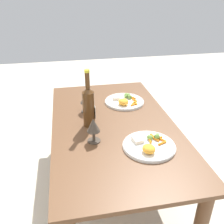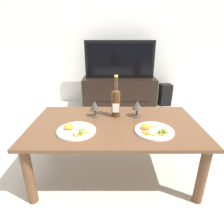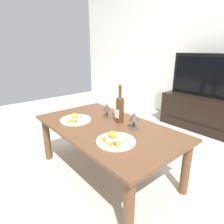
{
  "view_description": "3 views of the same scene",
  "coord_description": "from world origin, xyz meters",
  "px_view_note": "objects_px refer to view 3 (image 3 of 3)",
  "views": [
    {
      "loc": [
        -1.34,
        0.27,
        1.29
      ],
      "look_at": [
        -0.04,
        0.02,
        0.59
      ],
      "focal_mm": 39.84,
      "sensor_mm": 36.0,
      "label": 1
    },
    {
      "loc": [
        -0.02,
        -1.36,
        1.15
      ],
      "look_at": [
        -0.02,
        0.03,
        0.57
      ],
      "focal_mm": 30.0,
      "sensor_mm": 36.0,
      "label": 2
    },
    {
      "loc": [
        1.22,
        -0.96,
        1.13
      ],
      "look_at": [
        -0.03,
        0.09,
        0.59
      ],
      "focal_mm": 30.41,
      "sensor_mm": 36.0,
      "label": 3
    }
  ],
  "objects_px": {
    "dining_table": "(106,134)",
    "tv_screen": "(211,76)",
    "goblet_right": "(134,118)",
    "dinner_plate_right": "(116,140)",
    "wine_bottle": "(120,108)",
    "dinner_plate_left": "(76,119)",
    "tv_stand": "(205,114)",
    "goblet_left": "(107,108)"
  },
  "relations": [
    {
      "from": "goblet_right",
      "to": "dinner_plate_right",
      "type": "distance_m",
      "value": 0.31
    },
    {
      "from": "goblet_left",
      "to": "goblet_right",
      "type": "distance_m",
      "value": 0.37
    },
    {
      "from": "goblet_left",
      "to": "dinner_plate_left",
      "type": "xyz_separation_m",
      "value": [
        -0.11,
        -0.29,
        -0.08
      ]
    },
    {
      "from": "dinner_plate_right",
      "to": "goblet_right",
      "type": "bearing_deg",
      "value": 108.02
    },
    {
      "from": "tv_stand",
      "to": "wine_bottle",
      "type": "height_order",
      "value": "wine_bottle"
    },
    {
      "from": "dining_table",
      "to": "goblet_left",
      "type": "xyz_separation_m",
      "value": [
        -0.17,
        0.15,
        0.17
      ]
    },
    {
      "from": "goblet_right",
      "to": "dinner_plate_right",
      "type": "xyz_separation_m",
      "value": [
        0.09,
        -0.29,
        -0.08
      ]
    },
    {
      "from": "goblet_right",
      "to": "dinner_plate_left",
      "type": "relative_size",
      "value": 0.49
    },
    {
      "from": "dining_table",
      "to": "dinner_plate_right",
      "type": "bearing_deg",
      "value": -26.08
    },
    {
      "from": "tv_screen",
      "to": "wine_bottle",
      "type": "height_order",
      "value": "tv_screen"
    },
    {
      "from": "goblet_right",
      "to": "dinner_plate_right",
      "type": "relative_size",
      "value": 0.49
    },
    {
      "from": "dining_table",
      "to": "goblet_left",
      "type": "relative_size",
      "value": 9.29
    },
    {
      "from": "tv_stand",
      "to": "goblet_right",
      "type": "bearing_deg",
      "value": -86.7
    },
    {
      "from": "wine_bottle",
      "to": "dinner_plate_left",
      "type": "relative_size",
      "value": 1.26
    },
    {
      "from": "tv_stand",
      "to": "goblet_left",
      "type": "bearing_deg",
      "value": -99.73
    },
    {
      "from": "tv_stand",
      "to": "wine_bottle",
      "type": "xyz_separation_m",
      "value": [
        -0.09,
        -1.59,
        0.38
      ]
    },
    {
      "from": "tv_stand",
      "to": "tv_screen",
      "type": "xyz_separation_m",
      "value": [
        -0.0,
        -0.0,
        0.54
      ]
    },
    {
      "from": "tv_screen",
      "to": "goblet_right",
      "type": "bearing_deg",
      "value": -86.69
    },
    {
      "from": "wine_bottle",
      "to": "goblet_right",
      "type": "distance_m",
      "value": 0.19
    },
    {
      "from": "tv_stand",
      "to": "dinner_plate_left",
      "type": "bearing_deg",
      "value": -101.67
    },
    {
      "from": "wine_bottle",
      "to": "dinner_plate_right",
      "type": "bearing_deg",
      "value": -46.52
    },
    {
      "from": "goblet_left",
      "to": "dinner_plate_left",
      "type": "distance_m",
      "value": 0.32
    },
    {
      "from": "tv_screen",
      "to": "goblet_right",
      "type": "distance_m",
      "value": 1.61
    },
    {
      "from": "dining_table",
      "to": "tv_stand",
      "type": "distance_m",
      "value": 1.75
    },
    {
      "from": "tv_screen",
      "to": "dinner_plate_right",
      "type": "relative_size",
      "value": 3.86
    },
    {
      "from": "dining_table",
      "to": "goblet_left",
      "type": "distance_m",
      "value": 0.29
    },
    {
      "from": "goblet_left",
      "to": "tv_screen",
      "type": "bearing_deg",
      "value": 80.26
    },
    {
      "from": "dining_table",
      "to": "wine_bottle",
      "type": "relative_size",
      "value": 3.73
    },
    {
      "from": "tv_screen",
      "to": "wine_bottle",
      "type": "xyz_separation_m",
      "value": [
        -0.09,
        -1.59,
        -0.16
      ]
    },
    {
      "from": "wine_bottle",
      "to": "goblet_left",
      "type": "xyz_separation_m",
      "value": [
        -0.18,
        -0.0,
        -0.04
      ]
    },
    {
      "from": "tv_stand",
      "to": "dinner_plate_right",
      "type": "distance_m",
      "value": 1.91
    },
    {
      "from": "dining_table",
      "to": "dinner_plate_right",
      "type": "xyz_separation_m",
      "value": [
        0.29,
        -0.14,
        0.09
      ]
    },
    {
      "from": "tv_stand",
      "to": "wine_bottle",
      "type": "distance_m",
      "value": 1.64
    },
    {
      "from": "tv_screen",
      "to": "goblet_right",
      "type": "relative_size",
      "value": 7.89
    },
    {
      "from": "dining_table",
      "to": "tv_screen",
      "type": "bearing_deg",
      "value": 86.71
    },
    {
      "from": "goblet_right",
      "to": "goblet_left",
      "type": "bearing_deg",
      "value": 180.0
    },
    {
      "from": "dinner_plate_right",
      "to": "dinner_plate_left",
      "type": "bearing_deg",
      "value": 179.93
    },
    {
      "from": "tv_stand",
      "to": "tv_screen",
      "type": "distance_m",
      "value": 0.54
    },
    {
      "from": "tv_stand",
      "to": "goblet_left",
      "type": "distance_m",
      "value": 1.66
    },
    {
      "from": "tv_stand",
      "to": "tv_screen",
      "type": "bearing_deg",
      "value": -90.0
    },
    {
      "from": "dining_table",
      "to": "tv_screen",
      "type": "distance_m",
      "value": 1.78
    },
    {
      "from": "goblet_left",
      "to": "dinner_plate_right",
      "type": "distance_m",
      "value": 0.55
    }
  ]
}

